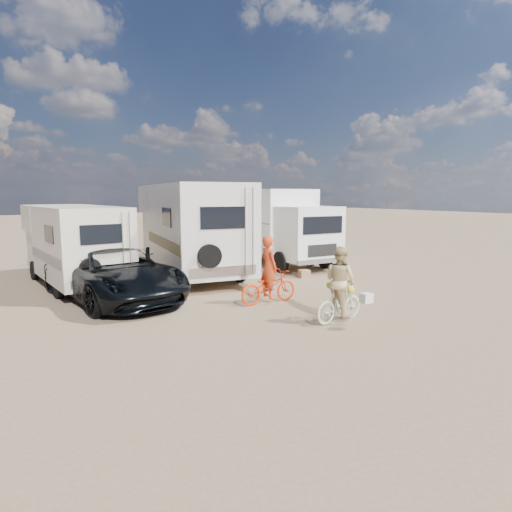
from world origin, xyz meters
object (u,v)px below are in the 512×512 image
dark_suv (114,273)px  rider_woman (340,288)px  bike_man (269,287)px  bike_parked (322,257)px  cooler (173,290)px  crate (304,274)px  rv_main (189,229)px  rv_left (74,246)px  box_truck (280,227)px  bike_woman (340,303)px  rider_man (269,273)px

dark_suv → rider_woman: 7.17m
bike_man → bike_parked: 7.23m
dark_suv → bike_man: (3.94, -2.99, -0.34)m
cooler → crate: bearing=22.6°
cooler → rv_main: bearing=79.0°
rv_left → bike_parked: rv_left is taller
cooler → rider_woman: bearing=-41.7°
crate → rv_main: bearing=136.5°
box_truck → crate: 3.86m
bike_parked → crate: bearing=157.6°
bike_man → cooler: bike_man is taller
box_truck → crate: (-1.07, -3.33, -1.62)m
cooler → rv_left: bearing=141.7°
rv_left → crate: bearing=-28.7°
bike_man → crate: bike_man is taller
bike_parked → cooler: size_ratio=3.40×
rv_main → dark_suv: rv_main is taller
bike_man → cooler: 3.22m
bike_man → crate: size_ratio=4.88×
dark_suv → bike_woman: bearing=-60.8°
rider_woman → crate: size_ratio=4.60×
rv_left → bike_parked: size_ratio=3.66×
dark_suv → box_truck: bearing=10.2°
rv_main → rider_woman: (0.64, -8.63, -0.95)m
rv_main → bike_man: 6.19m
bike_woman → cooler: size_ratio=3.16×
dark_suv → bike_parked: dark_suv is taller
rider_man → rider_woman: size_ratio=1.04×
bike_woman → rider_woman: rider_woman is taller
bike_man → cooler: size_ratio=3.72×
rv_main → rv_left: bearing=-172.5°
rv_main → bike_woman: 8.76m
rv_left → bike_woman: (5.19, -8.63, -0.96)m
rider_woman → crate: rider_woman is taller
bike_man → cooler: (-2.22, 2.31, -0.30)m
rv_left → bike_woman: 10.12m
bike_woman → rv_main: bearing=-2.3°
rv_main → rider_man: 6.10m
box_truck → bike_parked: (1.25, -1.65, -1.32)m
rv_main → cooler: bearing=-112.3°
dark_suv → bike_man: size_ratio=3.15×
rv_main → crate: size_ratio=21.61×
rider_man → rider_woman: rider_man is taller
bike_man → rider_woman: (0.55, -2.59, 0.40)m
box_truck → rider_man: (-4.52, -6.02, -0.83)m
rv_left → rider_man: 7.63m
bike_woman → rider_man: size_ratio=0.86×
rv_left → bike_parked: bearing=-15.3°
rv_main → bike_woman: bearing=-78.2°
rv_left → bike_woman: size_ratio=3.94×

